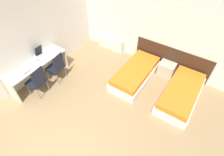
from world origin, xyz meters
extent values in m
plane|color=#9E7F56|center=(0.00, 0.00, 0.00)|extent=(20.00, 20.00, 0.00)
cube|color=silver|center=(0.00, 4.15, 1.35)|extent=(5.72, 0.05, 2.70)
cube|color=silver|center=(-2.38, 2.06, 1.35)|extent=(0.05, 5.13, 2.70)
cube|color=#382316|center=(1.04, 4.12, 0.44)|extent=(2.44, 0.03, 0.87)
cube|color=silver|center=(0.31, 3.13, 0.13)|extent=(0.89, 1.90, 0.26)
cube|color=orange|center=(0.31, 3.13, 0.34)|extent=(0.81, 1.82, 0.17)
cube|color=silver|center=(1.77, 3.13, 0.13)|extent=(0.89, 1.90, 0.26)
cube|color=orange|center=(1.77, 3.13, 0.34)|extent=(0.81, 1.82, 0.17)
cube|color=beige|center=(1.04, 3.88, 0.21)|extent=(0.49, 0.40, 0.43)
cube|color=silver|center=(-1.24, 4.03, 0.24)|extent=(1.02, 0.12, 0.48)
cube|color=beige|center=(-2.09, 1.40, 0.72)|extent=(0.54, 1.89, 0.04)
cube|color=beige|center=(-2.09, 0.47, 0.35)|extent=(0.48, 0.04, 0.70)
cube|color=beige|center=(-2.09, 2.32, 0.35)|extent=(0.48, 0.04, 0.70)
cube|color=black|center=(-1.76, 1.76, 0.44)|extent=(0.50, 0.50, 0.05)
cube|color=black|center=(-1.56, 1.79, 0.72)|extent=(0.09, 0.39, 0.50)
cylinder|color=slate|center=(-1.92, 1.54, 0.21)|extent=(0.02, 0.02, 0.42)
cylinder|color=slate|center=(-1.97, 1.92, 0.21)|extent=(0.02, 0.02, 0.42)
cylinder|color=slate|center=(-1.54, 1.60, 0.21)|extent=(0.02, 0.02, 0.42)
cylinder|color=slate|center=(-1.60, 1.97, 0.21)|extent=(0.02, 0.02, 0.42)
cube|color=black|center=(-1.76, 1.04, 0.44)|extent=(0.49, 0.49, 0.05)
cube|color=black|center=(-1.56, 1.06, 0.72)|extent=(0.08, 0.40, 0.50)
cylinder|color=slate|center=(-1.92, 0.83, 0.21)|extent=(0.02, 0.02, 0.42)
cylinder|color=slate|center=(-1.97, 1.20, 0.21)|extent=(0.02, 0.02, 0.42)
cylinder|color=slate|center=(-1.55, 0.87, 0.21)|extent=(0.02, 0.02, 0.42)
cylinder|color=slate|center=(-1.59, 1.25, 0.21)|extent=(0.02, 0.02, 0.42)
cube|color=silver|center=(-2.13, 1.71, 0.74)|extent=(0.34, 0.26, 0.02)
cube|color=black|center=(-2.25, 1.70, 0.91)|extent=(0.11, 0.25, 0.32)
cube|color=black|center=(-2.08, 1.00, 0.74)|extent=(0.32, 0.25, 0.01)
cube|color=white|center=(-2.08, 1.00, 0.75)|extent=(0.30, 0.23, 0.01)
cylinder|color=white|center=(-2.12, 1.46, 0.78)|extent=(0.08, 0.08, 0.09)
camera|label=1|loc=(1.93, -0.59, 3.99)|focal=28.00mm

